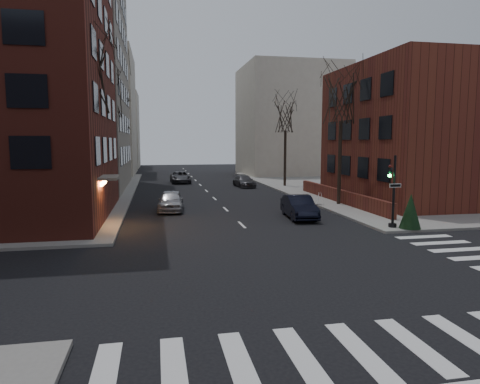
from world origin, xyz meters
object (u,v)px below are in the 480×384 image
object	(u,v)px
tree_left_a	(85,79)
tree_right_a	(341,100)
streetlamp_far	(128,147)
tree_left_b	(108,94)
car_lane_far	(180,177)
tree_right_b	(286,116)
car_lane_silver	(171,201)
traffic_signal	(393,196)
car_lane_gray	(244,181)
streetlamp_near	(112,150)
tree_left_c	(121,115)
evergreen_shrub	(411,211)
sandwich_board	(320,198)
parked_sedan	(299,207)

from	to	relation	value
tree_left_a	tree_right_a	distance (m)	18.05
streetlamp_far	tree_left_b	bearing A→B (deg)	-92.15
streetlamp_far	car_lane_far	xyz separation A→B (m)	(6.14, -3.07, -3.55)
tree_right_b	car_lane_silver	distance (m)	20.13
car_lane_silver	tree_left_a	bearing A→B (deg)	-135.81
traffic_signal	car_lane_gray	bearing A→B (deg)	98.17
car_lane_silver	car_lane_far	bearing A→B (deg)	89.59
streetlamp_near	traffic_signal	bearing A→B (deg)	-38.87
tree_left_b	car_lane_gray	xyz separation A→B (m)	(13.29, 7.01, -8.29)
car_lane_gray	car_lane_far	xyz separation A→B (m)	(-6.55, 5.92, 0.07)
streetlamp_near	car_lane_silver	distance (m)	6.81
tree_left_c	tree_right_b	size ratio (longest dim) A/B	1.06
tree_left_b	tree_right_b	distance (m)	18.64
tree_left_b	evergreen_shrub	distance (m)	25.99
streetlamp_far	car_lane_far	distance (m)	7.72
streetlamp_far	car_lane_silver	size ratio (longest dim) A/B	1.47
sandwich_board	tree_left_c	bearing A→B (deg)	146.32
parked_sedan	tree_left_b	bearing A→B (deg)	140.14
tree_left_a	tree_left_b	xyz separation A→B (m)	(0.00, 12.00, 0.44)
tree_left_a	tree_left_b	size ratio (longest dim) A/B	0.95
parked_sedan	car_lane_gray	bearing A→B (deg)	93.15
traffic_signal	parked_sedan	bearing A→B (deg)	131.03
tree_left_b	tree_right_b	size ratio (longest dim) A/B	1.18
car_lane_gray	car_lane_silver	bearing A→B (deg)	-124.24
tree_left_c	tree_right_a	distance (m)	28.17
tree_left_c	streetlamp_far	world-z (taller)	tree_left_c
car_lane_far	sandwich_board	size ratio (longest dim) A/B	5.55
streetlamp_far	evergreen_shrub	world-z (taller)	streetlamp_far
sandwich_board	evergreen_shrub	bearing A→B (deg)	-61.29
tree_right_a	car_lane_gray	size ratio (longest dim) A/B	2.26
parked_sedan	evergreen_shrub	size ratio (longest dim) A/B	2.31
streetlamp_far	evergreen_shrub	xyz separation A→B (m)	(16.96, -33.50, -3.12)
tree_right_a	streetlamp_near	xyz separation A→B (m)	(-17.00, 4.00, -3.79)
traffic_signal	streetlamp_near	distance (m)	20.86
tree_left_c	car_lane_silver	xyz separation A→B (m)	(4.86, -22.00, -7.30)
tree_right_b	car_lane_far	size ratio (longest dim) A/B	1.85
traffic_signal	tree_left_a	xyz separation A→B (m)	(-16.74, 5.01, 6.56)
streetlamp_far	tree_left_a	bearing A→B (deg)	-91.23
streetlamp_near	car_lane_far	size ratio (longest dim) A/B	1.26
sandwich_board	evergreen_shrub	distance (m)	9.69
parked_sedan	car_lane_far	world-z (taller)	parked_sedan
parked_sedan	evergreen_shrub	bearing A→B (deg)	-42.06
car_lane_gray	evergreen_shrub	size ratio (longest dim) A/B	2.22
tree_left_b	tree_right_b	bearing A→B (deg)	18.82
tree_left_b	sandwich_board	distance (m)	19.78
tree_left_b	parked_sedan	size ratio (longest dim) A/B	2.42
tree_left_c	sandwich_board	size ratio (longest dim) A/B	10.86
car_lane_far	tree_left_a	bearing A→B (deg)	-106.02
tree_left_b	evergreen_shrub	world-z (taller)	tree_left_b
tree_left_b	car_lane_gray	distance (m)	17.16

